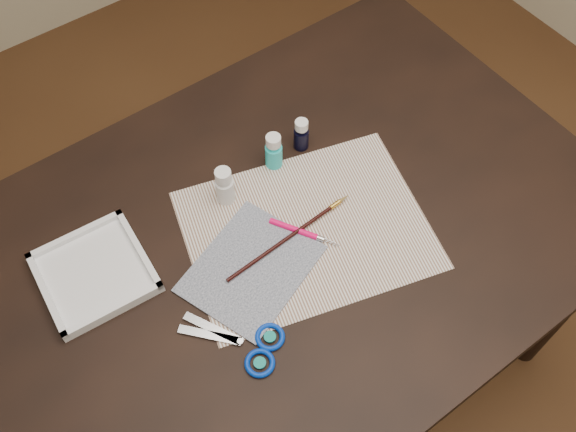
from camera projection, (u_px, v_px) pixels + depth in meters
ground at (288, 363)px, 1.91m from camera, size 3.50×3.50×0.02m
table at (288, 309)px, 1.59m from camera, size 1.30×0.90×0.75m
paper at (306, 229)px, 1.27m from camera, size 0.55×0.47×0.00m
canvas at (251, 268)px, 1.22m from camera, size 0.29×0.27×0.00m
paint_bottle_white at (225, 186)px, 1.27m from camera, size 0.05×0.05×0.09m
paint_bottle_cyan at (274, 151)px, 1.32m from camera, size 0.05×0.05×0.09m
paint_bottle_navy at (301, 134)px, 1.35m from camera, size 0.04×0.04×0.08m
paintbrush at (291, 236)px, 1.25m from camera, size 0.31×0.03×0.01m
craft_knife at (305, 233)px, 1.26m from camera, size 0.09×0.13×0.01m
scissors at (229, 342)px, 1.14m from camera, size 0.22×0.23×0.01m
palette_tray at (94, 272)px, 1.21m from camera, size 0.21×0.21×0.02m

